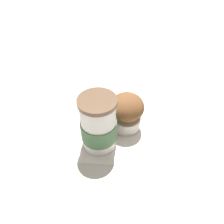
{
  "coord_description": "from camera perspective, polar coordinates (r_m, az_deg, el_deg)",
  "views": [
    {
      "loc": [
        -0.41,
        0.1,
        0.44
      ],
      "look_at": [
        0.0,
        0.0,
        0.05
      ],
      "focal_mm": 35.0,
      "sensor_mm": 36.0,
      "label": 1
    }
  ],
  "objects": [
    {
      "name": "ground_plane",
      "position": [
        0.61,
        0.0,
        -3.78
      ],
      "size": [
        3.0,
        3.0,
        0.0
      ],
      "primitive_type": "plane",
      "color": "beige"
    },
    {
      "name": "paper_napkin",
      "position": [
        0.61,
        0.0,
        -3.73
      ],
      "size": [
        0.31,
        0.31,
        0.0
      ],
      "primitive_type": "cube",
      "rotation": [
        0.0,
        0.0,
        -0.29
      ],
      "color": "white",
      "rests_on": "ground_plane"
    },
    {
      "name": "coffee_cup",
      "position": [
        0.52,
        -3.53,
        -3.38
      ],
      "size": [
        0.09,
        0.09,
        0.15
      ],
      "color": "white",
      "rests_on": "paper_napkin"
    },
    {
      "name": "muffin",
      "position": [
        0.57,
        3.84,
        0.23
      ],
      "size": [
        0.09,
        0.09,
        0.1
      ],
      "color": "white",
      "rests_on": "paper_napkin"
    },
    {
      "name": "banana",
      "position": [
        0.61,
        0.78,
        -0.82
      ],
      "size": [
        0.1,
        0.13,
        0.04
      ],
      "color": "gold",
      "rests_on": "paper_napkin"
    }
  ]
}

